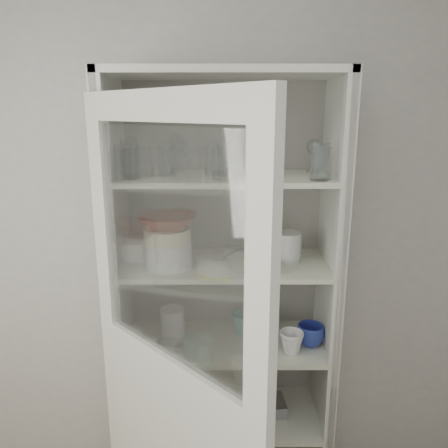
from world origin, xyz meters
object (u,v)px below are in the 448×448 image
at_px(measuring_cups, 168,346).
at_px(cream_dish, 196,403).
at_px(goblet_0, 177,151).
at_px(white_ramekin, 262,249).
at_px(goblet_3, 314,154).
at_px(tin_box, 264,406).
at_px(mug_white, 291,342).
at_px(plate_stack_back, 139,247).
at_px(pantry_cabinet, 224,319).
at_px(mug_teal, 243,323).
at_px(plate_stack_front, 168,254).
at_px(cream_bowl, 168,235).
at_px(terracotta_bowl, 167,221).
at_px(goblet_2, 230,153).
at_px(teal_jar, 257,323).
at_px(white_canister, 172,322).
at_px(goblet_1, 232,153).
at_px(grey_bowl_stack, 287,247).
at_px(glass_platter, 262,261).
at_px(mug_blue, 310,335).
at_px(cupboard_door, 173,413).

bearing_deg(measuring_cups, cream_dish, 42.88).
relative_size(goblet_0, white_ramekin, 1.17).
relative_size(goblet_3, tin_box, 0.79).
bearing_deg(mug_white, plate_stack_back, -172.49).
xyz_separation_m(pantry_cabinet, mug_teal, (0.10, -0.00, -0.02)).
bearing_deg(plate_stack_front, goblet_0, 79.63).
bearing_deg(cream_bowl, goblet_0, 79.63).
bearing_deg(goblet_3, terracotta_bowl, -166.03).
relative_size(goblet_3, mug_white, 1.48).
bearing_deg(goblet_2, white_ramekin, -31.51).
height_order(terracotta_bowl, teal_jar, terracotta_bowl).
height_order(pantry_cabinet, mug_teal, pantry_cabinet).
height_order(pantry_cabinet, tin_box, pantry_cabinet).
height_order(mug_teal, white_canister, white_canister).
bearing_deg(cream_bowl, mug_white, -5.43).
bearing_deg(cream_bowl, goblet_1, 31.65).
distance_m(terracotta_bowl, grey_bowl_stack, 0.56).
relative_size(glass_platter, mug_teal, 3.02).
height_order(mug_blue, measuring_cups, mug_blue).
bearing_deg(goblet_1, goblet_0, -179.22).
height_order(goblet_3, terracotta_bowl, goblet_3).
bearing_deg(goblet_2, goblet_1, 72.71).
bearing_deg(teal_jar, cream_bowl, -164.37).
height_order(pantry_cabinet, white_canister, pantry_cabinet).
bearing_deg(cupboard_door, measuring_cups, 145.11).
bearing_deg(goblet_3, mug_white, -115.46).
bearing_deg(glass_platter, grey_bowl_stack, 6.02).
height_order(goblet_3, grey_bowl_stack, goblet_3).
height_order(goblet_2, mug_teal, goblet_2).
bearing_deg(goblet_0, terracotta_bowl, -100.37).
xyz_separation_m(mug_blue, mug_white, (-0.10, -0.07, 0.00)).
xyz_separation_m(goblet_1, teal_jar, (0.12, -0.06, -0.83)).
bearing_deg(cream_bowl, plate_stack_front, 180.00).
bearing_deg(teal_jar, white_ramekin, -80.16).
relative_size(plate_stack_back, tin_box, 1.09).
xyz_separation_m(cupboard_door, grey_bowl_stack, (0.47, 0.54, 0.46)).
relative_size(goblet_0, plate_stack_back, 0.84).
distance_m(pantry_cabinet, glass_platter, 0.38).
height_order(cream_bowl, cream_dish, cream_bowl).
distance_m(cupboard_door, plate_stack_back, 0.80).
bearing_deg(cream_dish, white_ramekin, -4.33).
bearing_deg(goblet_2, teal_jar, -9.24).
distance_m(white_ramekin, measuring_cups, 0.63).
bearing_deg(mug_teal, cupboard_door, -100.62).
bearing_deg(measuring_cups, goblet_0, 78.27).
xyz_separation_m(glass_platter, mug_teal, (-0.08, 0.08, -0.36)).
xyz_separation_m(goblet_0, mug_white, (0.52, -0.23, -0.84)).
bearing_deg(cupboard_door, grey_bowl_stack, 94.40).
bearing_deg(mug_white, white_ramekin, 167.44).
distance_m(plate_stack_front, grey_bowl_stack, 0.54).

